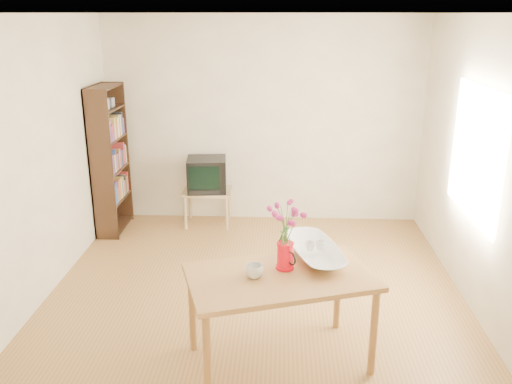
# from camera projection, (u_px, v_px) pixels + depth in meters

# --- Properties ---
(room) EXTENTS (4.50, 4.50, 4.50)m
(room) POSITION_uv_depth(u_px,v_px,m) (258.00, 170.00, 4.71)
(room) COLOR brown
(room) RESTS_ON ground
(table) EXTENTS (1.54, 1.16, 0.75)m
(table) POSITION_uv_depth(u_px,v_px,m) (280.00, 285.00, 4.05)
(table) COLOR olive
(table) RESTS_ON ground
(tv_stand) EXTENTS (0.60, 0.45, 0.46)m
(tv_stand) POSITION_uv_depth(u_px,v_px,m) (207.00, 196.00, 6.89)
(tv_stand) COLOR tan
(tv_stand) RESTS_ON ground
(bookshelf) EXTENTS (0.28, 0.70, 1.80)m
(bookshelf) POSITION_uv_depth(u_px,v_px,m) (110.00, 165.00, 6.59)
(bookshelf) COLOR black
(bookshelf) RESTS_ON ground
(pitcher) EXTENTS (0.16, 0.19, 0.21)m
(pitcher) POSITION_uv_depth(u_px,v_px,m) (285.00, 257.00, 4.10)
(pitcher) COLOR red
(pitcher) RESTS_ON table
(flowers) EXTENTS (0.24, 0.24, 0.34)m
(flowers) POSITION_uv_depth(u_px,v_px,m) (286.00, 223.00, 4.01)
(flowers) COLOR #DC3393
(flowers) RESTS_ON pitcher
(mug) EXTENTS (0.18, 0.18, 0.10)m
(mug) POSITION_uv_depth(u_px,v_px,m) (254.00, 271.00, 3.96)
(mug) COLOR white
(mug) RESTS_ON table
(bowl) EXTENTS (0.65, 0.65, 0.50)m
(bowl) POSITION_uv_depth(u_px,v_px,m) (316.00, 227.00, 4.26)
(bowl) COLOR white
(bowl) RESTS_ON table
(teacup_a) EXTENTS (0.09, 0.09, 0.06)m
(teacup_a) POSITION_uv_depth(u_px,v_px,m) (310.00, 233.00, 4.27)
(teacup_a) COLOR white
(teacup_a) RESTS_ON bowl
(teacup_b) EXTENTS (0.07, 0.07, 0.06)m
(teacup_b) POSITION_uv_depth(u_px,v_px,m) (321.00, 232.00, 4.29)
(teacup_b) COLOR white
(teacup_b) RESTS_ON bowl
(television) EXTENTS (0.52, 0.49, 0.42)m
(television) POSITION_uv_depth(u_px,v_px,m) (207.00, 174.00, 6.82)
(television) COLOR black
(television) RESTS_ON tv_stand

